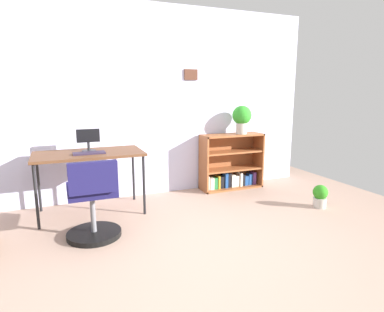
% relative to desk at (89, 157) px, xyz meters
% --- Properties ---
extents(ground_plane, '(6.24, 6.24, 0.00)m').
position_rel_desk_xyz_m(ground_plane, '(0.58, -1.67, -0.66)').
color(ground_plane, tan).
extents(wall_back, '(5.20, 0.12, 2.49)m').
position_rel_desk_xyz_m(wall_back, '(0.58, 0.48, 0.58)').
color(wall_back, silver).
rests_on(wall_back, ground_plane).
extents(desk, '(1.19, 0.63, 0.71)m').
position_rel_desk_xyz_m(desk, '(0.00, 0.00, 0.00)').
color(desk, brown).
rests_on(desk, ground_plane).
extents(monitor, '(0.26, 0.16, 0.26)m').
position_rel_desk_xyz_m(monitor, '(0.01, 0.07, 0.18)').
color(monitor, '#262628').
rests_on(monitor, desk).
extents(keyboard, '(0.34, 0.14, 0.02)m').
position_rel_desk_xyz_m(keyboard, '(-0.00, -0.09, 0.06)').
color(keyboard, '#2C2135').
rests_on(keyboard, desk).
extents(office_chair, '(0.52, 0.55, 0.80)m').
position_rel_desk_xyz_m(office_chair, '(-0.05, -0.72, -0.32)').
color(office_chair, black).
rests_on(office_chair, ground_plane).
extents(bookshelf_low, '(0.91, 0.30, 0.79)m').
position_rel_desk_xyz_m(bookshelf_low, '(1.98, 0.28, -0.32)').
color(bookshelf_low, '#96532C').
rests_on(bookshelf_low, ground_plane).
extents(potted_plant_on_shelf, '(0.27, 0.27, 0.40)m').
position_rel_desk_xyz_m(potted_plant_on_shelf, '(2.12, 0.23, 0.36)').
color(potted_plant_on_shelf, '#B7B2A8').
rests_on(potted_plant_on_shelf, bookshelf_low).
extents(potted_plant_floor, '(0.18, 0.18, 0.28)m').
position_rel_desk_xyz_m(potted_plant_floor, '(2.58, -0.88, -0.52)').
color(potted_plant_floor, '#B7B2A8').
rests_on(potted_plant_floor, ground_plane).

